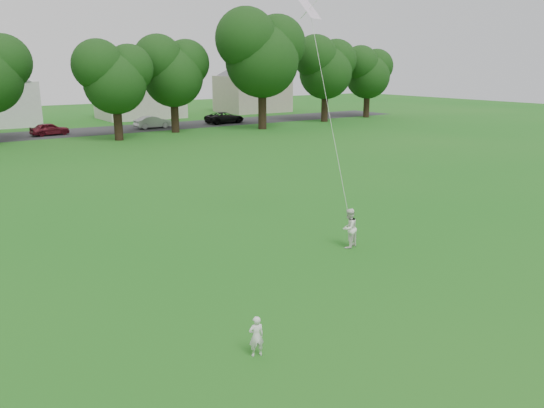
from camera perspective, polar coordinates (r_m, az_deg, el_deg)
ground at (r=14.30m, az=1.58°, el=-11.18°), size 160.00×160.00×0.00m
street at (r=53.29m, az=-26.22°, el=6.51°), size 90.00×7.00×0.01m
toddler at (r=12.00m, az=-1.70°, el=-14.03°), size 0.39×0.30×0.95m
older_boy at (r=18.78m, az=8.28°, el=-2.59°), size 0.81×0.71×1.41m
kite at (r=18.88m, az=6.19°, el=9.60°), size 1.08×1.65×7.68m
tree_row at (r=48.38m, az=-19.03°, el=14.15°), size 80.75×10.10×11.88m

